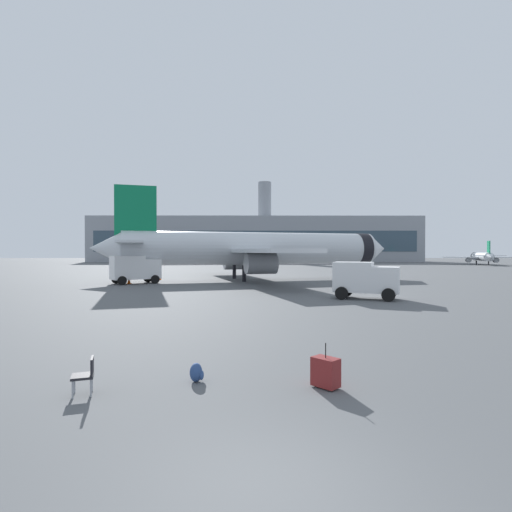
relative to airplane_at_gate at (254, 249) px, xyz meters
The scene contains 11 objects.
ground_plane 41.78m from the airplane_at_gate, 89.78° to the right, with size 400.00×400.00×0.00m, color #515456.
airplane_at_gate is the anchor object (origin of this frame).
airplane_taxiing 78.97m from the airplane_at_gate, 43.01° to the left, with size 17.72×19.39×5.84m.
service_truck 13.63m from the airplane_at_gate, 156.05° to the right, with size 5.22×4.47×2.90m.
cargo_van 20.66m from the airplane_at_gate, 67.51° to the right, with size 4.83×3.64×2.60m.
safety_cone_near 14.45m from the airplane_at_gate, 156.32° to the right, with size 0.44×0.44×0.69m.
safety_cone_mid 11.63m from the airplane_at_gate, behind, with size 0.44×0.44×0.69m.
rolling_suitcase 37.48m from the airplane_at_gate, 87.29° to the right, with size 0.73×0.74×1.10m.
traveller_backpack 37.00m from the airplane_at_gate, 92.28° to the right, with size 0.36×0.40×0.48m.
gate_chair 38.07m from the airplane_at_gate, 95.92° to the right, with size 0.61×0.61×0.86m.
terminal_building 88.46m from the airplane_at_gate, 89.59° to the left, with size 108.18×16.59×26.77m.
Camera 1 is at (-0.16, -5.45, 3.34)m, focal length 28.14 mm.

